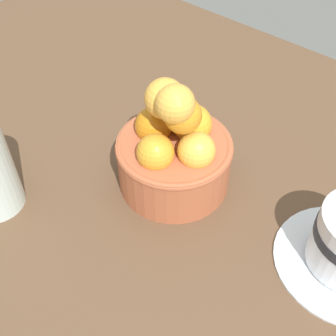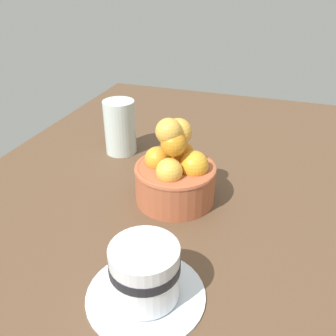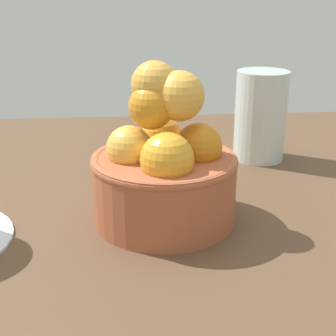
{
  "view_description": "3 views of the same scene",
  "coord_description": "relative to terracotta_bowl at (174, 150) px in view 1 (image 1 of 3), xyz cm",
  "views": [
    {
      "loc": [
        23.62,
        -28.09,
        40.62
      ],
      "look_at": [
        -0.07,
        -1.04,
        3.14
      ],
      "focal_mm": 45.63,
      "sensor_mm": 36.0,
      "label": 1
    },
    {
      "loc": [
        50.93,
        15.86,
        36.68
      ],
      "look_at": [
        -1.92,
        -1.96,
        4.89
      ],
      "focal_mm": 38.8,
      "sensor_mm": 36.0,
      "label": 2
    },
    {
      "loc": [
        3.37,
        42.83,
        21.75
      ],
      "look_at": [
        -0.48,
        -1.38,
        4.86
      ],
      "focal_mm": 51.58,
      "sensor_mm": 36.0,
      "label": 3
    }
  ],
  "objects": [
    {
      "name": "ground_plane",
      "position": [
        0.0,
        -0.02,
        -7.12
      ],
      "size": [
        121.9,
        80.57,
        3.42
      ],
      "primitive_type": "cube",
      "color": "brown"
    },
    {
      "name": "terracotta_bowl",
      "position": [
        0.0,
        0.0,
        0.0
      ],
      "size": [
        14.01,
        14.01,
        15.42
      ],
      "color": "#AD5938",
      "rests_on": "ground_plane"
    }
  ]
}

